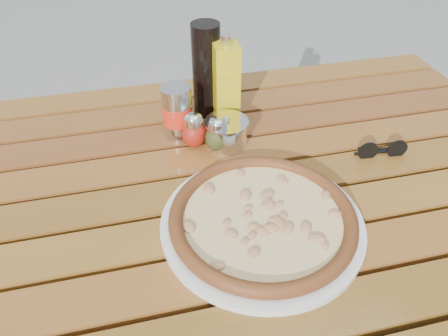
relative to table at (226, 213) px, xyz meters
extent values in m
cube|color=#3B250D|center=(0.64, 0.39, -0.32)|extent=(0.06, 0.06, 0.70)
cube|color=#341C0B|center=(0.00, 0.00, 0.03)|extent=(1.36, 0.86, 0.04)
cube|color=#4F2E0E|center=(0.00, -0.30, 0.06)|extent=(1.40, 0.09, 0.03)
cube|color=#5B3010|center=(0.00, -0.20, 0.06)|extent=(1.40, 0.09, 0.03)
cube|color=#5C3610|center=(0.00, -0.10, 0.06)|extent=(1.40, 0.09, 0.03)
cube|color=#522E0E|center=(0.00, 0.00, 0.06)|extent=(1.40, 0.09, 0.03)
cube|color=#592D0F|center=(0.00, 0.10, 0.06)|extent=(1.40, 0.09, 0.03)
cube|color=#50250E|center=(0.00, 0.20, 0.06)|extent=(1.40, 0.09, 0.03)
cube|color=#52280E|center=(0.00, 0.30, 0.06)|extent=(1.40, 0.09, 0.03)
cube|color=#57300F|center=(0.00, 0.41, 0.06)|extent=(1.40, 0.09, 0.03)
cylinder|color=silver|center=(0.04, -0.12, 0.08)|extent=(0.47, 0.47, 0.01)
cylinder|color=#FFEEB6|center=(0.04, -0.12, 0.09)|extent=(0.36, 0.36, 0.01)
torus|color=black|center=(0.04, -0.12, 0.10)|extent=(0.38, 0.38, 0.03)
ellipsoid|color=#AA2113|center=(-0.04, 0.15, 0.11)|extent=(0.06, 0.06, 0.06)
cylinder|color=silver|center=(-0.04, 0.15, 0.14)|extent=(0.04, 0.04, 0.02)
ellipsoid|color=silver|center=(-0.04, 0.15, 0.15)|extent=(0.04, 0.04, 0.02)
ellipsoid|color=#3E421A|center=(0.01, 0.12, 0.11)|extent=(0.06, 0.06, 0.06)
cylinder|color=silver|center=(0.01, 0.12, 0.14)|extent=(0.04, 0.04, 0.02)
ellipsoid|color=silver|center=(0.01, 0.12, 0.15)|extent=(0.04, 0.04, 0.02)
cylinder|color=black|center=(0.02, 0.28, 0.19)|extent=(0.08, 0.08, 0.22)
cylinder|color=#BDBDC1|center=(-0.06, 0.20, 0.14)|extent=(0.07, 0.07, 0.12)
cylinder|color=red|center=(-0.06, 0.20, 0.13)|extent=(0.07, 0.07, 0.04)
cube|color=gold|center=(0.06, 0.23, 0.17)|extent=(0.06, 0.06, 0.19)
cylinder|color=silver|center=(0.06, 0.23, 0.28)|extent=(0.02, 0.02, 0.02)
cylinder|color=white|center=(0.03, 0.14, 0.10)|extent=(0.10, 0.10, 0.05)
cylinder|color=silver|center=(0.03, 0.14, 0.13)|extent=(0.11, 0.11, 0.01)
sphere|color=silver|center=(0.03, 0.14, 0.14)|extent=(0.02, 0.02, 0.01)
cylinder|color=black|center=(0.31, 0.02, 0.09)|extent=(0.04, 0.01, 0.04)
cylinder|color=black|center=(0.38, 0.01, 0.09)|extent=(0.04, 0.01, 0.04)
cube|color=black|center=(0.34, 0.01, 0.10)|extent=(0.02, 0.01, 0.00)
cube|color=black|center=(0.34, 0.03, 0.08)|extent=(0.09, 0.02, 0.00)
cube|color=black|center=(0.36, 0.03, 0.08)|extent=(0.09, 0.02, 0.00)
camera|label=1|loc=(-0.15, -0.62, 0.65)|focal=35.00mm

